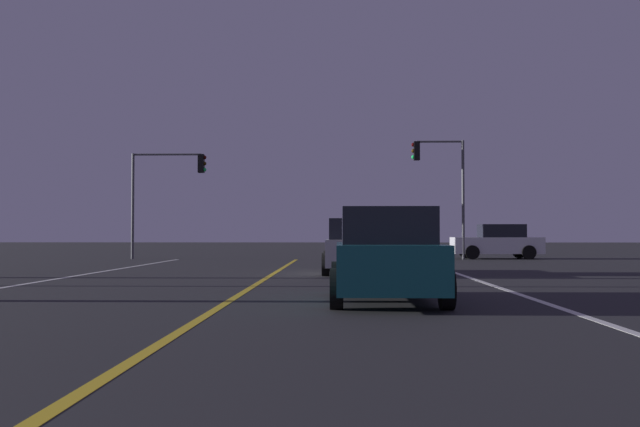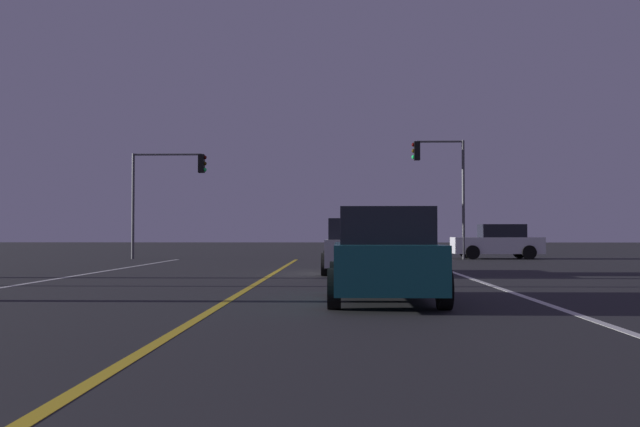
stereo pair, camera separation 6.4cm
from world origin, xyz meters
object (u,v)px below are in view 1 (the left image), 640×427
(traffic_light_near_left, at_px, (169,180))
(car_lead_same_lane, at_px, (386,257))
(traffic_light_near_right, at_px, (439,172))
(car_crossing_side, at_px, (498,242))
(car_ahead_far, at_px, (355,247))

(traffic_light_near_left, bearing_deg, car_lead_same_lane, -66.73)
(traffic_light_near_right, bearing_deg, car_lead_same_lane, 79.28)
(car_crossing_side, xyz_separation_m, traffic_light_near_left, (-16.12, -0.85, 3.06))
(traffic_light_near_right, bearing_deg, car_crossing_side, -164.03)
(traffic_light_near_right, bearing_deg, car_ahead_far, 70.17)
(car_crossing_side, distance_m, traffic_light_near_left, 16.43)
(car_ahead_far, xyz_separation_m, traffic_light_near_left, (-8.79, 12.10, 3.06))
(traffic_light_near_left, bearing_deg, car_ahead_far, -54.02)
(car_crossing_side, height_order, traffic_light_near_left, traffic_light_near_left)
(car_crossing_side, relative_size, traffic_light_near_left, 0.83)
(car_ahead_far, distance_m, car_crossing_side, 14.88)
(car_ahead_far, relative_size, car_lead_same_lane, 1.00)
(car_lead_same_lane, bearing_deg, car_crossing_side, -17.55)
(car_crossing_side, bearing_deg, traffic_light_near_right, 15.97)
(car_lead_same_lane, distance_m, traffic_light_near_right, 21.88)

